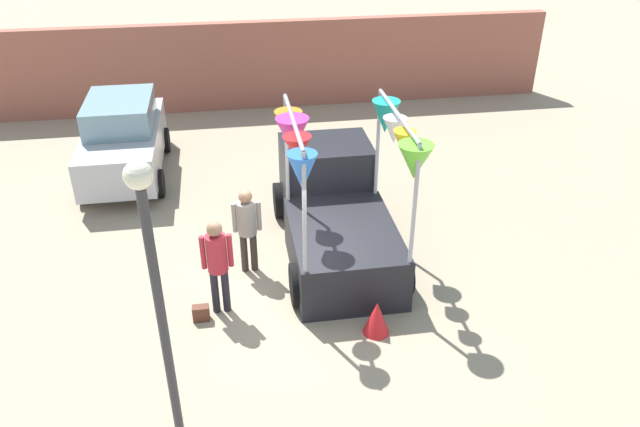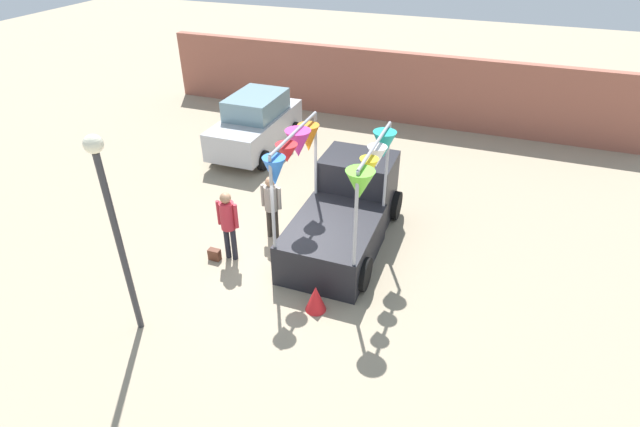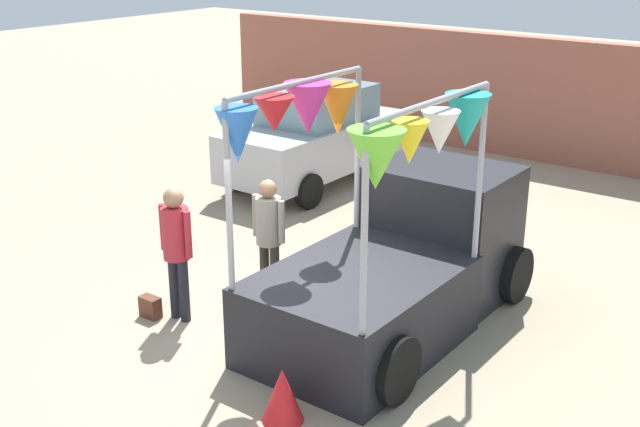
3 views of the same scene
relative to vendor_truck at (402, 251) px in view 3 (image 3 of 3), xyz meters
name	(u,v)px [view 3 (image 3 of 3)]	position (x,y,z in m)	size (l,w,h in m)	color
ground_plane	(282,335)	(-0.94, -1.27, -0.94)	(60.00, 60.00, 0.00)	gray
vendor_truck	(402,251)	(0.00, 0.00, 0.00)	(2.47, 4.15, 3.15)	black
parked_car	(315,136)	(-4.40, 3.99, 0.01)	(1.88, 4.00, 1.88)	#B7B7BC
person_customer	(176,241)	(-2.26, -1.71, 0.14)	(0.53, 0.34, 1.78)	black
person_vendor	(269,228)	(-1.71, -0.58, 0.09)	(0.53, 0.34, 1.70)	#2D2823
handbag	(150,307)	(-2.61, -1.91, -0.80)	(0.28, 0.16, 0.28)	#592D1E
brick_boundary_wall	(569,104)	(-0.94, 8.20, 0.36)	(18.00, 0.36, 2.60)	#9E5947
folded_kite_bundle_crimson	(282,395)	(0.24, -2.68, -0.64)	(0.44, 0.44, 0.60)	red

